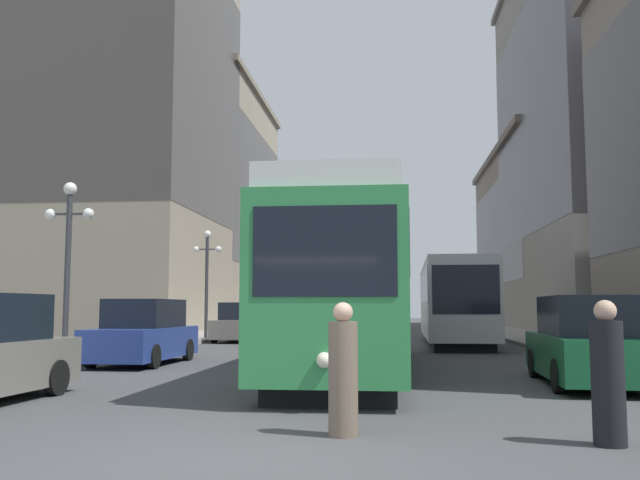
{
  "coord_description": "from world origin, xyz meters",
  "views": [
    {
      "loc": [
        1.48,
        -7.18,
        1.58
      ],
      "look_at": [
        0.14,
        5.81,
        2.87
      ],
      "focal_mm": 38.47,
      "sensor_mm": 36.0,
      "label": 1
    }
  ],
  "objects_px": {
    "lamp_post_left_near": "(68,241)",
    "lamp_post_left_far": "(207,266)",
    "streetcar": "(351,287)",
    "pedestrian_crossing_near": "(343,373)",
    "parked_car_left_mid": "(241,324)",
    "pedestrian_crossing_far": "(608,377)",
    "parked_car_left_near": "(144,334)",
    "parked_car_right_far": "(587,344)",
    "transit_bus": "(453,299)"
  },
  "relations": [
    {
      "from": "parked_car_left_near",
      "to": "parked_car_left_mid",
      "type": "distance_m",
      "value": 12.71
    },
    {
      "from": "parked_car_left_near",
      "to": "pedestrian_crossing_far",
      "type": "relative_size",
      "value": 2.79
    },
    {
      "from": "transit_bus",
      "to": "lamp_post_left_near",
      "type": "relative_size",
      "value": 2.63
    },
    {
      "from": "parked_car_left_near",
      "to": "transit_bus",
      "type": "bearing_deg",
      "value": 51.0
    },
    {
      "from": "parked_car_left_mid",
      "to": "streetcar",
      "type": "bearing_deg",
      "value": -64.24
    },
    {
      "from": "lamp_post_left_far",
      "to": "parked_car_left_near",
      "type": "bearing_deg",
      "value": -82.01
    },
    {
      "from": "pedestrian_crossing_near",
      "to": "lamp_post_left_far",
      "type": "distance_m",
      "value": 25.37
    },
    {
      "from": "parked_car_left_near",
      "to": "parked_car_right_far",
      "type": "relative_size",
      "value": 0.95
    },
    {
      "from": "streetcar",
      "to": "parked_car_left_mid",
      "type": "xyz_separation_m",
      "value": [
        -5.95,
        14.01,
        -1.26
      ]
    },
    {
      "from": "parked_car_left_mid",
      "to": "lamp_post_left_far",
      "type": "bearing_deg",
      "value": 159.09
    },
    {
      "from": "parked_car_left_near",
      "to": "pedestrian_crossing_far",
      "type": "distance_m",
      "value": 14.18
    },
    {
      "from": "parked_car_right_far",
      "to": "lamp_post_left_near",
      "type": "bearing_deg",
      "value": -11.6
    },
    {
      "from": "transit_bus",
      "to": "lamp_post_left_far",
      "type": "xyz_separation_m",
      "value": [
        -11.59,
        1.96,
        1.63
      ]
    },
    {
      "from": "lamp_post_left_near",
      "to": "lamp_post_left_far",
      "type": "bearing_deg",
      "value": 90.0
    },
    {
      "from": "streetcar",
      "to": "pedestrian_crossing_near",
      "type": "relative_size",
      "value": 8.92
    },
    {
      "from": "transit_bus",
      "to": "pedestrian_crossing_near",
      "type": "height_order",
      "value": "transit_bus"
    },
    {
      "from": "pedestrian_crossing_far",
      "to": "lamp_post_left_near",
      "type": "xyz_separation_m",
      "value": [
        -11.35,
        9.7,
        2.64
      ]
    },
    {
      "from": "parked_car_left_near",
      "to": "lamp_post_left_near",
      "type": "bearing_deg",
      "value": -154.59
    },
    {
      "from": "parked_car_right_far",
      "to": "pedestrian_crossing_far",
      "type": "xyz_separation_m",
      "value": [
        -1.51,
        -6.32,
        -0.07
      ]
    },
    {
      "from": "transit_bus",
      "to": "parked_car_left_near",
      "type": "distance_m",
      "value": 15.14
    },
    {
      "from": "parked_car_left_mid",
      "to": "parked_car_right_far",
      "type": "relative_size",
      "value": 0.89
    },
    {
      "from": "parked_car_left_mid",
      "to": "lamp_post_left_near",
      "type": "relative_size",
      "value": 0.89
    },
    {
      "from": "streetcar",
      "to": "parked_car_left_near",
      "type": "relative_size",
      "value": 3.16
    },
    {
      "from": "lamp_post_left_near",
      "to": "parked_car_left_mid",
      "type": "bearing_deg",
      "value": 82.02
    },
    {
      "from": "streetcar",
      "to": "parked_car_left_mid",
      "type": "distance_m",
      "value": 15.27
    },
    {
      "from": "lamp_post_left_near",
      "to": "pedestrian_crossing_near",
      "type": "bearing_deg",
      "value": -48.73
    },
    {
      "from": "transit_bus",
      "to": "parked_car_left_mid",
      "type": "xyz_separation_m",
      "value": [
        -9.69,
        1.13,
        -1.1
      ]
    },
    {
      "from": "parked_car_left_near",
      "to": "parked_car_left_mid",
      "type": "bearing_deg",
      "value": 90.92
    },
    {
      "from": "parked_car_left_mid",
      "to": "parked_car_right_far",
      "type": "distance_m",
      "value": 20.19
    },
    {
      "from": "transit_bus",
      "to": "pedestrian_crossing_near",
      "type": "xyz_separation_m",
      "value": [
        -3.33,
        -21.86,
        -1.18
      ]
    },
    {
      "from": "streetcar",
      "to": "parked_car_left_mid",
      "type": "height_order",
      "value": "streetcar"
    },
    {
      "from": "pedestrian_crossing_far",
      "to": "lamp_post_left_near",
      "type": "bearing_deg",
      "value": 61.57
    },
    {
      "from": "transit_bus",
      "to": "pedestrian_crossing_far",
      "type": "relative_size",
      "value": 7.72
    },
    {
      "from": "parked_car_right_far",
      "to": "lamp_post_left_far",
      "type": "distance_m",
      "value": 22.12
    },
    {
      "from": "parked_car_left_mid",
      "to": "pedestrian_crossing_near",
      "type": "relative_size",
      "value": 2.65
    },
    {
      "from": "streetcar",
      "to": "pedestrian_crossing_far",
      "type": "xyz_separation_m",
      "value": [
        3.5,
        -9.26,
        -1.32
      ]
    },
    {
      "from": "streetcar",
      "to": "pedestrian_crossing_far",
      "type": "height_order",
      "value": "streetcar"
    },
    {
      "from": "parked_car_left_near",
      "to": "lamp_post_left_near",
      "type": "height_order",
      "value": "lamp_post_left_near"
    },
    {
      "from": "transit_bus",
      "to": "parked_car_left_mid",
      "type": "bearing_deg",
      "value": 174.67
    },
    {
      "from": "parked_car_left_mid",
      "to": "pedestrian_crossing_far",
      "type": "distance_m",
      "value": 25.12
    },
    {
      "from": "lamp_post_left_near",
      "to": "lamp_post_left_far",
      "type": "height_order",
      "value": "lamp_post_left_far"
    },
    {
      "from": "parked_car_left_near",
      "to": "lamp_post_left_near",
      "type": "relative_size",
      "value": 0.95
    },
    {
      "from": "parked_car_right_far",
      "to": "streetcar",
      "type": "bearing_deg",
      "value": -27.3
    },
    {
      "from": "parked_car_left_mid",
      "to": "lamp_post_left_near",
      "type": "bearing_deg",
      "value": -95.22
    },
    {
      "from": "pedestrian_crossing_far",
      "to": "streetcar",
      "type": "bearing_deg",
      "value": 32.79
    },
    {
      "from": "parked_car_left_mid",
      "to": "lamp_post_left_far",
      "type": "relative_size",
      "value": 0.84
    },
    {
      "from": "pedestrian_crossing_near",
      "to": "pedestrian_crossing_far",
      "type": "distance_m",
      "value": 3.1
    },
    {
      "from": "transit_bus",
      "to": "parked_car_right_far",
      "type": "xyz_separation_m",
      "value": [
        1.27,
        -15.83,
        -1.1
      ]
    },
    {
      "from": "parked_car_left_near",
      "to": "lamp_post_left_near",
      "type": "xyz_separation_m",
      "value": [
        -1.9,
        -0.87,
        2.57
      ]
    },
    {
      "from": "lamp_post_left_far",
      "to": "transit_bus",
      "type": "bearing_deg",
      "value": -9.59
    }
  ]
}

